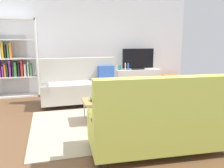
{
  "coord_description": "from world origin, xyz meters",
  "views": [
    {
      "loc": [
        -1.16,
        -4.25,
        1.54
      ],
      "look_at": [
        0.08,
        0.26,
        0.65
      ],
      "focal_mm": 37.22,
      "sensor_mm": 36.0,
      "label": 1
    }
  ],
  "objects_px": {
    "bookshelf": "(15,61)",
    "storage_trunk": "(170,81)",
    "couch_beige": "(81,85)",
    "tv_console": "(137,79)",
    "table_book_0": "(97,100)",
    "bottle_0": "(125,66)",
    "tv": "(138,59)",
    "vase_0": "(119,68)",
    "potted_plant": "(108,89)",
    "coffee_table": "(112,101)",
    "bottle_1": "(128,66)",
    "couch_green": "(159,121)"
  },
  "relations": [
    {
      "from": "tv",
      "to": "potted_plant",
      "type": "bearing_deg",
      "value": -122.36
    },
    {
      "from": "couch_beige",
      "to": "bookshelf",
      "type": "distance_m",
      "value": 2.06
    },
    {
      "from": "couch_beige",
      "to": "vase_0",
      "type": "height_order",
      "value": "couch_beige"
    },
    {
      "from": "tv_console",
      "to": "table_book_0",
      "type": "xyz_separation_m",
      "value": [
        -1.82,
        -2.58,
        0.12
      ]
    },
    {
      "from": "tv_console",
      "to": "bookshelf",
      "type": "height_order",
      "value": "bookshelf"
    },
    {
      "from": "bookshelf",
      "to": "bottle_1",
      "type": "bearing_deg",
      "value": -1.07
    },
    {
      "from": "tv",
      "to": "table_book_0",
      "type": "relative_size",
      "value": 4.17
    },
    {
      "from": "coffee_table",
      "to": "table_book_0",
      "type": "height_order",
      "value": "table_book_0"
    },
    {
      "from": "coffee_table",
      "to": "bottle_0",
      "type": "bearing_deg",
      "value": 66.1
    },
    {
      "from": "storage_trunk",
      "to": "potted_plant",
      "type": "bearing_deg",
      "value": -137.83
    },
    {
      "from": "coffee_table",
      "to": "storage_trunk",
      "type": "xyz_separation_m",
      "value": [
        2.64,
        2.45,
        -0.17
      ]
    },
    {
      "from": "bottle_0",
      "to": "tv_console",
      "type": "bearing_deg",
      "value": 5.4
    },
    {
      "from": "bottle_0",
      "to": "bottle_1",
      "type": "bearing_deg",
      "value": 0.0
    },
    {
      "from": "couch_beige",
      "to": "bottle_1",
      "type": "xyz_separation_m",
      "value": [
        1.59,
        1.09,
        0.31
      ]
    },
    {
      "from": "table_book_0",
      "to": "bottle_0",
      "type": "relative_size",
      "value": 1.08
    },
    {
      "from": "bottle_1",
      "to": "couch_green",
      "type": "bearing_deg",
      "value": -103.25
    },
    {
      "from": "couch_beige",
      "to": "bookshelf",
      "type": "xyz_separation_m",
      "value": [
        -1.62,
        1.15,
        0.55
      ]
    },
    {
      "from": "coffee_table",
      "to": "potted_plant",
      "type": "xyz_separation_m",
      "value": [
        -0.06,
        0.0,
        0.23
      ]
    },
    {
      "from": "tv_console",
      "to": "storage_trunk",
      "type": "relative_size",
      "value": 2.69
    },
    {
      "from": "coffee_table",
      "to": "potted_plant",
      "type": "height_order",
      "value": "potted_plant"
    },
    {
      "from": "potted_plant",
      "to": "storage_trunk",
      "type": "bearing_deg",
      "value": 42.17
    },
    {
      "from": "couch_green",
      "to": "bottle_1",
      "type": "height_order",
      "value": "couch_green"
    },
    {
      "from": "coffee_table",
      "to": "table_book_0",
      "type": "relative_size",
      "value": 4.58
    },
    {
      "from": "table_book_0",
      "to": "vase_0",
      "type": "height_order",
      "value": "vase_0"
    },
    {
      "from": "couch_beige",
      "to": "table_book_0",
      "type": "xyz_separation_m",
      "value": [
        0.1,
        -1.45,
        -0.01
      ]
    },
    {
      "from": "table_book_0",
      "to": "potted_plant",
      "type": "bearing_deg",
      "value": 7.99
    },
    {
      "from": "coffee_table",
      "to": "vase_0",
      "type": "distance_m",
      "value": 2.79
    },
    {
      "from": "couch_beige",
      "to": "storage_trunk",
      "type": "relative_size",
      "value": 3.71
    },
    {
      "from": "bottle_0",
      "to": "storage_trunk",
      "type": "bearing_deg",
      "value": -2.26
    },
    {
      "from": "table_book_0",
      "to": "bookshelf",
      "type": "bearing_deg",
      "value": 123.58
    },
    {
      "from": "tv_console",
      "to": "table_book_0",
      "type": "height_order",
      "value": "tv_console"
    },
    {
      "from": "vase_0",
      "to": "bottle_1",
      "type": "relative_size",
      "value": 0.64
    },
    {
      "from": "couch_beige",
      "to": "tv",
      "type": "height_order",
      "value": "tv"
    },
    {
      "from": "couch_beige",
      "to": "potted_plant",
      "type": "height_order",
      "value": "couch_beige"
    },
    {
      "from": "table_book_0",
      "to": "couch_green",
      "type": "bearing_deg",
      "value": -67.93
    },
    {
      "from": "couch_beige",
      "to": "bookshelf",
      "type": "bearing_deg",
      "value": -37.39
    },
    {
      "from": "potted_plant",
      "to": "vase_0",
      "type": "distance_m",
      "value": 2.79
    },
    {
      "from": "tv_console",
      "to": "storage_trunk",
      "type": "xyz_separation_m",
      "value": [
        1.1,
        -0.1,
        -0.1
      ]
    },
    {
      "from": "couch_green",
      "to": "coffee_table",
      "type": "height_order",
      "value": "couch_green"
    },
    {
      "from": "tv",
      "to": "vase_0",
      "type": "bearing_deg",
      "value": 173.12
    },
    {
      "from": "tv",
      "to": "potted_plant",
      "type": "relative_size",
      "value": 2.84
    },
    {
      "from": "coffee_table",
      "to": "vase_0",
      "type": "bearing_deg",
      "value": 69.82
    },
    {
      "from": "bookshelf",
      "to": "vase_0",
      "type": "bearing_deg",
      "value": 0.58
    },
    {
      "from": "couch_beige",
      "to": "tv_console",
      "type": "bearing_deg",
      "value": -151.63
    },
    {
      "from": "coffee_table",
      "to": "bookshelf",
      "type": "distance_m",
      "value": 3.32
    },
    {
      "from": "bookshelf",
      "to": "storage_trunk",
      "type": "bearing_deg",
      "value": -1.48
    },
    {
      "from": "couch_green",
      "to": "tv_console",
      "type": "height_order",
      "value": "couch_green"
    },
    {
      "from": "tv",
      "to": "storage_trunk",
      "type": "bearing_deg",
      "value": -4.16
    },
    {
      "from": "vase_0",
      "to": "bottle_0",
      "type": "height_order",
      "value": "bottle_0"
    },
    {
      "from": "vase_0",
      "to": "potted_plant",
      "type": "bearing_deg",
      "value": -111.46
    }
  ]
}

